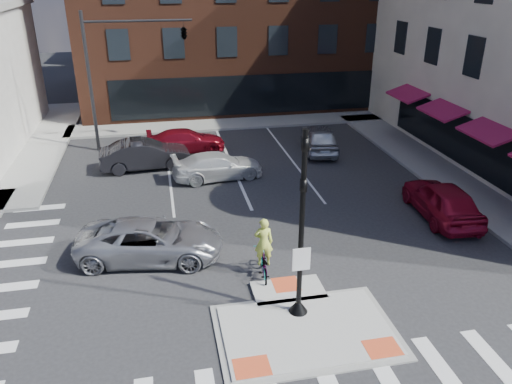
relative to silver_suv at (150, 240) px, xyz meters
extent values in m
plane|color=#28282B|center=(4.50, -4.80, -0.75)|extent=(120.00, 120.00, 0.00)
cube|color=gray|center=(4.50, -5.30, -0.72)|extent=(5.40, 3.60, 0.06)
cube|color=#A8A8A3|center=(4.50, -5.30, -0.69)|extent=(5.00, 3.20, 0.12)
cube|color=#A8A8A3|center=(4.50, -3.20, -0.69)|extent=(2.40, 1.40, 0.12)
cube|color=#DF4E27|center=(2.60, -6.50, -0.63)|extent=(1.00, 0.80, 0.01)
cube|color=#DF4E27|center=(6.40, -6.50, -0.63)|extent=(1.00, 0.80, 0.01)
cube|color=#DF4E27|center=(4.50, -2.90, -0.63)|extent=(0.90, 0.90, 0.01)
cube|color=gray|center=(-6.50, 15.20, -0.68)|extent=(3.00, 20.00, 0.15)
cube|color=gray|center=(15.30, 5.20, -0.68)|extent=(3.00, 24.00, 0.15)
cube|color=gray|center=(7.50, 17.20, -0.68)|extent=(26.00, 3.00, 0.15)
cube|color=#4C2517|center=(7.50, 27.20, 6.75)|extent=(24.00, 18.00, 15.00)
cube|color=black|center=(7.50, 18.20, 1.05)|extent=(20.00, 0.12, 2.80)
cube|color=black|center=(16.50, 5.20, 0.95)|extent=(0.12, 16.00, 2.60)
cube|color=#A9164E|center=(15.80, 5.20, 2.30)|extent=(1.46, 3.00, 0.58)
cube|color=#A9164E|center=(15.80, 11.20, 2.30)|extent=(1.46, 3.00, 0.58)
cube|color=slate|center=(0.50, 47.20, 4.25)|extent=(10.00, 12.00, 10.00)
cube|color=brown|center=(13.50, 49.20, 5.25)|extent=(12.00, 12.00, 12.00)
cone|color=black|center=(4.50, -4.40, -0.41)|extent=(0.60, 0.60, 0.45)
cylinder|color=black|center=(4.50, -4.40, 2.45)|extent=(0.16, 0.16, 5.80)
cube|color=white|center=(4.50, -4.52, 1.35)|extent=(0.55, 0.04, 0.75)
imported|color=black|center=(4.50, -4.40, 4.55)|extent=(0.18, 0.22, 1.10)
imported|color=black|center=(4.50, -4.40, 3.35)|extent=(0.18, 0.22, 1.10)
cylinder|color=black|center=(-3.00, 13.20, 3.25)|extent=(0.20, 0.20, 8.00)
cylinder|color=black|center=(0.00, 13.20, 6.65)|extent=(6.00, 0.14, 0.14)
imported|color=black|center=(2.50, 13.20, 6.05)|extent=(0.48, 2.24, 0.90)
imported|color=#ADAFB5|center=(0.00, 0.00, 0.00)|extent=(5.75, 3.35, 1.51)
imported|color=maroon|center=(12.50, 0.93, 0.08)|extent=(2.32, 5.00, 1.66)
imported|color=silver|center=(3.50, 7.38, -0.07)|extent=(4.88, 2.44, 1.36)
imported|color=#222226|center=(-0.19, 9.56, 0.05)|extent=(4.97, 2.06, 1.60)
imported|color=silver|center=(10.01, 10.48, 0.06)|extent=(2.68, 5.01, 1.62)
imported|color=maroon|center=(2.20, 11.99, -0.09)|extent=(4.66, 2.06, 1.33)
imported|color=#3F3F44|center=(3.90, -2.00, -0.28)|extent=(0.83, 1.86, 0.94)
imported|color=#CCE24F|center=(3.90, -2.00, 0.60)|extent=(0.70, 0.51, 1.81)
camera|label=1|loc=(0.64, -16.75, 9.23)|focal=35.00mm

